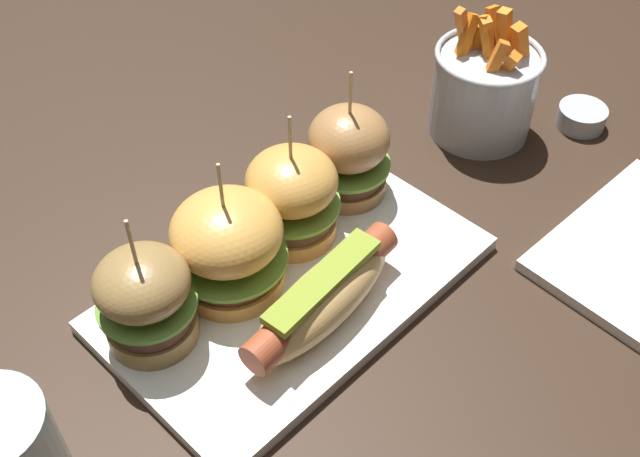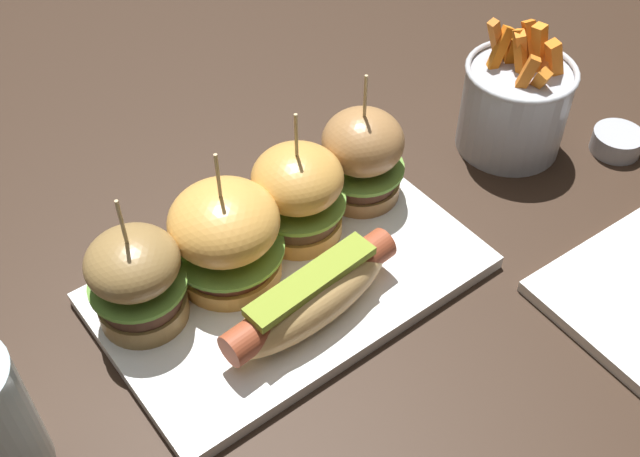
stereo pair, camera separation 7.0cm
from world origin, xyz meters
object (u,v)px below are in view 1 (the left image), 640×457
(slider_center_left, at_px, (228,245))
(slider_far_right, at_px, (348,152))
(slider_far_left, at_px, (146,299))
(fries_bucket, at_px, (484,89))
(platter_main, at_px, (294,283))
(sauce_ramekin, at_px, (582,116))
(hot_dog, at_px, (323,297))
(slider_center_right, at_px, (292,196))

(slider_center_left, distance_m, slider_far_right, 0.16)
(slider_far_left, distance_m, fries_bucket, 0.44)
(platter_main, bearing_deg, sauce_ramekin, -8.53)
(hot_dog, xyz_separation_m, slider_center_left, (-0.03, 0.09, 0.02))
(platter_main, height_order, fries_bucket, fries_bucket)
(slider_far_right, xyz_separation_m, fries_bucket, (0.19, -0.03, -0.01))
(fries_bucket, bearing_deg, slider_center_left, 177.23)
(hot_dog, height_order, fries_bucket, fries_bucket)
(slider_center_right, bearing_deg, fries_bucket, -4.73)
(sauce_ramekin, bearing_deg, slider_far_right, 158.86)
(platter_main, distance_m, slider_center_right, 0.08)
(sauce_ramekin, bearing_deg, fries_bucket, 137.19)
(slider_center_left, xyz_separation_m, slider_center_right, (0.08, 0.01, -0.00))
(hot_dog, height_order, slider_center_right, slider_center_right)
(slider_far_left, relative_size, sauce_ramekin, 2.51)
(hot_dog, bearing_deg, sauce_ramekin, -1.50)
(slider_center_right, bearing_deg, hot_dog, -120.27)
(slider_far_left, distance_m, sauce_ramekin, 0.54)
(platter_main, distance_m, slider_far_right, 0.14)
(platter_main, bearing_deg, slider_far_left, 162.24)
(slider_far_right, bearing_deg, slider_center_right, -176.95)
(hot_dog, relative_size, slider_center_right, 1.30)
(slider_center_left, height_order, sauce_ramekin, slider_center_left)
(hot_dog, relative_size, slider_far_right, 1.27)
(slider_center_left, relative_size, sauce_ramekin, 2.57)
(hot_dog, distance_m, sauce_ramekin, 0.41)
(platter_main, xyz_separation_m, slider_far_left, (-0.13, 0.04, 0.05))
(platter_main, relative_size, slider_center_left, 2.45)
(fries_bucket, bearing_deg, hot_dog, -167.93)
(hot_dog, bearing_deg, slider_far_right, 35.52)
(slider_far_left, relative_size, slider_far_right, 0.97)
(slider_far_left, height_order, slider_center_right, slider_center_right)
(platter_main, relative_size, slider_far_right, 2.43)
(slider_center_left, bearing_deg, slider_center_right, 3.65)
(sauce_ramekin, bearing_deg, platter_main, 171.47)
(slider_center_left, distance_m, fries_bucket, 0.35)
(platter_main, relative_size, hot_dog, 1.91)
(slider_far_left, bearing_deg, hot_dog, -38.00)
(fries_bucket, relative_size, sauce_ramekin, 2.63)
(platter_main, distance_m, sauce_ramekin, 0.40)
(hot_dog, relative_size, slider_far_left, 1.31)
(slider_far_right, bearing_deg, sauce_ramekin, -21.14)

